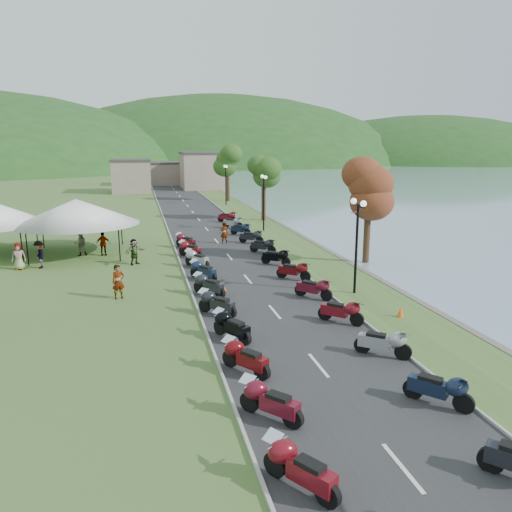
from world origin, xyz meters
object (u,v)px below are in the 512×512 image
vendor_tent_main (78,227)px  pedestrian_c (41,268)px  pedestrian_a (119,298)px  pedestrian_b (82,255)px

vendor_tent_main → pedestrian_c: (-2.03, -3.84, -2.00)m
vendor_tent_main → pedestrian_a: size_ratio=3.23×
vendor_tent_main → pedestrian_c: size_ratio=3.25×
pedestrian_a → pedestrian_b: bearing=84.9°
pedestrian_b → pedestrian_a: bearing=94.7°
vendor_tent_main → pedestrian_b: vendor_tent_main is taller
pedestrian_a → pedestrian_b: (-2.95, 11.07, 0.00)m
pedestrian_c → pedestrian_b: bearing=128.5°
pedestrian_a → vendor_tent_main: bearing=84.9°
pedestrian_b → pedestrian_c: (-2.19, -3.29, 0.00)m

